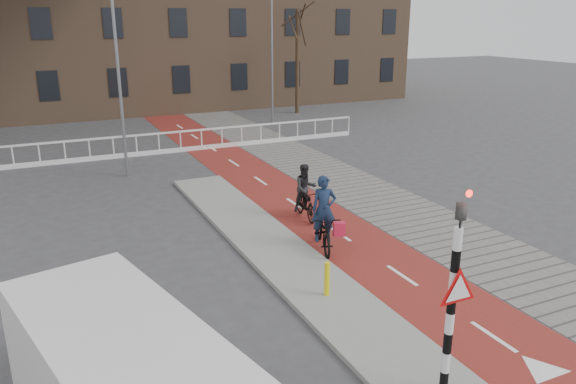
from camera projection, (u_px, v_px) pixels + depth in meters
name	position (u px, v px, depth m)	size (l,w,h in m)	color
ground	(400.00, 330.00, 11.29)	(120.00, 120.00, 0.00)	#38383A
bike_lane	(271.00, 188.00, 20.53)	(2.50, 60.00, 0.01)	maroon
sidewalk	(337.00, 179.00, 21.66)	(3.00, 60.00, 0.01)	slate
curb_island	(285.00, 259.00, 14.44)	(1.80, 16.00, 0.12)	gray
traffic_signal	(454.00, 289.00, 8.70)	(0.80, 0.80, 3.68)	black
bollard	(327.00, 279.00, 12.33)	(0.12, 0.12, 0.78)	yellow
cyclist_near	(324.00, 225.00, 14.98)	(1.28, 2.08, 2.03)	black
cyclist_far	(305.00, 196.00, 17.22)	(0.78, 1.62, 1.73)	black
railing	(65.00, 156.00, 23.85)	(28.00, 0.10, 0.99)	silver
tree_right	(297.00, 62.00, 35.39)	(0.24, 0.24, 6.41)	#2F2215
streetlight_near	(118.00, 73.00, 20.86)	(0.12, 0.12, 7.95)	slate
streetlight_right	(272.00, 46.00, 31.90)	(0.12, 0.12, 8.70)	slate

